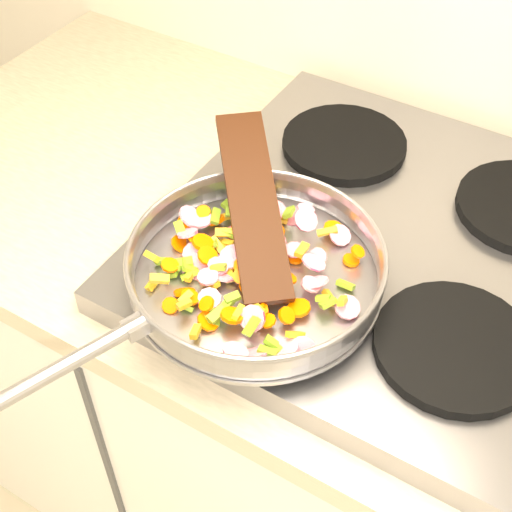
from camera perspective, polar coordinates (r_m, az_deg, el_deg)
The scene contains 7 objects.
cooktop at distance 0.99m, azimuth 10.59°, elevation 0.82°, with size 0.60×0.60×0.04m, color #939399.
grate_fl at distance 0.92m, azimuth -0.58°, elevation -0.04°, with size 0.19×0.19×0.02m, color black.
grate_fr at distance 0.86m, azimuth 15.63°, elevation -6.98°, with size 0.19×0.19×0.02m, color black.
grate_bl at distance 1.11m, azimuth 7.06°, elevation 8.90°, with size 0.19×0.19×0.02m, color black.
saute_pan at distance 0.86m, azimuth -0.14°, elevation -0.80°, with size 0.35×0.50×0.05m.
vegetable_heap at distance 0.88m, azimuth -0.85°, elevation -0.71°, with size 0.28×0.28×0.05m.
wooden_spatula at distance 0.88m, azimuth -0.24°, elevation 4.20°, with size 0.27×0.06×0.01m, color black.
Camera 1 is at (-0.50, 0.98, 1.61)m, focal length 50.00 mm.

